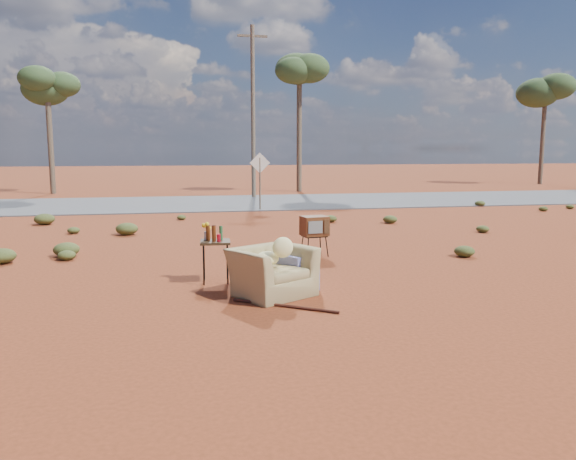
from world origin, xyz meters
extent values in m
plane|color=maroon|center=(0.00, 0.00, 0.00)|extent=(140.00, 140.00, 0.00)
cube|color=#565659|center=(0.00, 15.00, 0.02)|extent=(140.00, 7.00, 0.04)
imported|color=#9A8554|center=(-0.16, -0.59, 0.52)|extent=(1.42, 1.26, 1.04)
ellipsoid|color=#FAEF99|center=(-0.24, -0.57, 0.60)|extent=(0.38, 0.38, 0.22)
ellipsoid|color=#FAEF99|center=(-0.01, -0.73, 0.80)|extent=(0.33, 0.17, 0.33)
cube|color=navy|center=(0.26, -0.22, 0.30)|extent=(0.82, 0.92, 0.61)
cube|color=black|center=(1.31, 2.53, 0.44)|extent=(0.54, 0.45, 0.03)
cylinder|color=black|center=(1.11, 2.33, 0.22)|extent=(0.03, 0.03, 0.44)
cylinder|color=black|center=(1.56, 2.40, 0.22)|extent=(0.03, 0.03, 0.44)
cylinder|color=black|center=(1.06, 2.67, 0.22)|extent=(0.03, 0.03, 0.44)
cylinder|color=black|center=(1.50, 2.74, 0.22)|extent=(0.03, 0.03, 0.44)
cube|color=#5D2C17|center=(1.31, 2.53, 0.67)|extent=(0.61, 0.51, 0.42)
cube|color=slate|center=(1.27, 2.30, 0.67)|extent=(0.33, 0.08, 0.27)
cube|color=#472D19|center=(1.53, 2.35, 0.67)|extent=(0.13, 0.04, 0.30)
cube|color=#352313|center=(-0.99, 0.50, 0.72)|extent=(0.55, 0.55, 0.04)
cylinder|color=black|center=(-1.21, 0.31, 0.36)|extent=(0.02, 0.02, 0.72)
cylinder|color=black|center=(-0.80, 0.28, 0.36)|extent=(0.02, 0.02, 0.72)
cylinder|color=black|center=(-1.18, 0.72, 0.36)|extent=(0.02, 0.02, 0.72)
cylinder|color=black|center=(-0.77, 0.69, 0.36)|extent=(0.02, 0.02, 0.72)
cylinder|color=#4A200C|center=(-1.11, 0.56, 0.88)|extent=(0.07, 0.07, 0.27)
cylinder|color=#4A200C|center=(-1.01, 0.42, 0.89)|extent=(0.07, 0.07, 0.29)
cylinder|color=#24562C|center=(-0.88, 0.60, 0.86)|extent=(0.06, 0.06, 0.25)
cylinder|color=red|center=(-0.93, 0.39, 0.81)|extent=(0.07, 0.07, 0.13)
cylinder|color=silver|center=(-1.13, 0.66, 0.81)|extent=(0.08, 0.08, 0.14)
ellipsoid|color=yellow|center=(-1.13, 0.66, 0.98)|extent=(0.16, 0.16, 0.12)
cylinder|color=#471D13|center=(-0.10, -1.31, 0.02)|extent=(1.43, 1.01, 0.05)
cylinder|color=brown|center=(1.50, 12.00, 1.00)|extent=(0.06, 0.06, 2.00)
cube|color=silver|center=(1.50, 12.00, 1.80)|extent=(0.78, 0.04, 0.78)
cylinder|color=brown|center=(-8.00, 22.00, 3.00)|extent=(0.28, 0.28, 6.00)
ellipsoid|color=#37522A|center=(-8.00, 22.00, 5.50)|extent=(3.20, 3.20, 2.20)
cylinder|color=brown|center=(5.00, 21.00, 3.50)|extent=(0.28, 0.28, 7.00)
ellipsoid|color=#37522A|center=(5.00, 21.00, 6.50)|extent=(3.20, 3.20, 2.20)
cylinder|color=brown|center=(22.00, 24.00, 3.25)|extent=(0.28, 0.28, 6.50)
ellipsoid|color=#37522A|center=(22.00, 24.00, 6.00)|extent=(3.20, 3.20, 2.20)
cylinder|color=brown|center=(2.00, 17.50, 4.00)|extent=(0.20, 0.20, 8.00)
cube|color=brown|center=(2.00, 17.50, 7.50)|extent=(1.40, 0.10, 0.10)
ellipsoid|color=#515826|center=(-5.20, 3.00, 0.15)|extent=(0.56, 0.56, 0.31)
ellipsoid|color=#515826|center=(4.50, 1.80, 0.12)|extent=(0.44, 0.44, 0.24)
ellipsoid|color=#515826|center=(-3.00, 6.50, 0.17)|extent=(0.60, 0.60, 0.33)
ellipsoid|color=#515826|center=(6.80, 5.00, 0.10)|extent=(0.36, 0.36, 0.20)
ellipsoid|color=#515826|center=(3.20, 8.00, 0.11)|extent=(0.40, 0.40, 0.22)
ellipsoid|color=#515826|center=(-1.50, 9.50, 0.08)|extent=(0.30, 0.30, 0.17)
camera|label=1|loc=(-1.62, -9.26, 2.34)|focal=35.00mm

